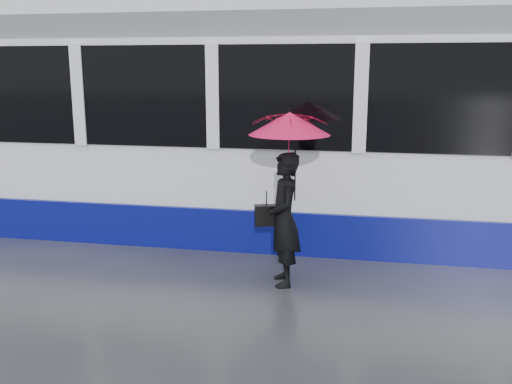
# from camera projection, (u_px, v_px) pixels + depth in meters

# --- Properties ---
(ground) EXTENTS (90.00, 90.00, 0.00)m
(ground) POSITION_uv_depth(u_px,v_px,m) (188.00, 281.00, 7.07)
(ground) COLOR #2E2E33
(ground) RESTS_ON ground
(rails) EXTENTS (34.00, 1.51, 0.02)m
(rails) POSITION_uv_depth(u_px,v_px,m) (234.00, 227.00, 9.46)
(rails) COLOR #3F3D38
(rails) RESTS_ON ground
(tram) EXTENTS (26.00, 2.56, 3.35)m
(tram) POSITION_uv_depth(u_px,v_px,m) (394.00, 132.00, 8.64)
(tram) COLOR white
(tram) RESTS_ON ground
(woman) EXTENTS (0.54, 0.68, 1.62)m
(woman) POSITION_uv_depth(u_px,v_px,m) (284.00, 220.00, 6.83)
(woman) COLOR black
(woman) RESTS_ON ground
(umbrella) EXTENTS (1.19, 1.19, 1.10)m
(umbrella) POSITION_uv_depth(u_px,v_px,m) (289.00, 139.00, 6.62)
(umbrella) COLOR #DD127D
(umbrella) RESTS_ON ground
(handbag) EXTENTS (0.31, 0.20, 0.43)m
(handbag) POSITION_uv_depth(u_px,v_px,m) (266.00, 215.00, 6.88)
(handbag) COLOR black
(handbag) RESTS_ON ground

